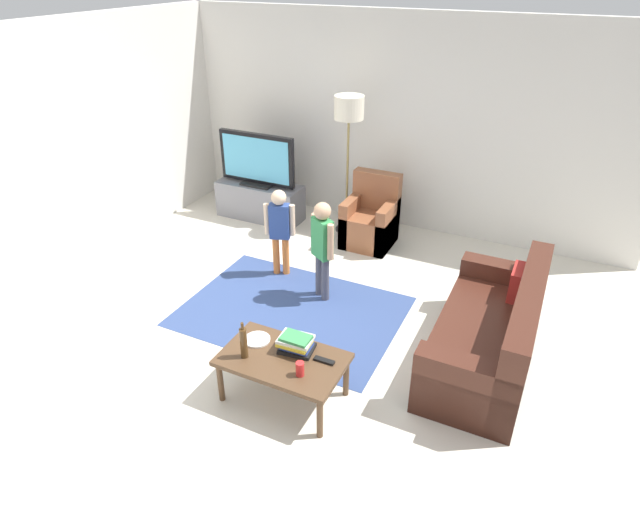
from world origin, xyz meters
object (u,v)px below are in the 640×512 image
object	(u,v)px
plate	(257,339)
armchair	(371,221)
coffee_table	(283,362)
bottle	(244,343)
tv	(257,160)
soda_can	(300,369)
tv_stand	(260,201)
book_stack	(296,343)
couch	(494,337)
child_near_tv	(280,225)
child_center	(322,242)
floor_lamp	(349,115)
tv_remote	(324,361)

from	to	relation	value
plate	armchair	bearing A→B (deg)	91.10
coffee_table	bottle	bearing A→B (deg)	-156.80
tv	soda_can	bearing A→B (deg)	-53.78
tv_stand	book_stack	xyz separation A→B (m)	(2.07, -2.83, 0.25)
couch	bottle	xyz separation A→B (m)	(-1.75, -1.30, 0.27)
plate	book_stack	bearing A→B (deg)	3.98
armchair	couch	bearing A→B (deg)	-43.60
child_near_tv	child_center	xyz separation A→B (m)	(0.64, -0.24, 0.04)
child_center	child_near_tv	bearing A→B (deg)	159.36
armchair	floor_lamp	bearing A→B (deg)	155.61
soda_can	armchair	bearing A→B (deg)	100.71
coffee_table	bottle	xyz separation A→B (m)	(-0.28, -0.12, 0.19)
child_near_tv	coffee_table	size ratio (longest dim) A/B	1.03
tv_stand	armchair	distance (m)	1.66
coffee_table	plate	size ratio (longest dim) A/B	4.55
tv_remote	child_near_tv	bearing A→B (deg)	128.12
book_stack	coffee_table	bearing A→B (deg)	-114.12
tv_stand	plate	xyz separation A→B (m)	(1.72, -2.85, 0.18)
book_stack	plate	distance (m)	0.36
tv_stand	book_stack	size ratio (longest dim) A/B	4.01
armchair	bottle	xyz separation A→B (m)	(0.07, -3.03, 0.26)
armchair	bottle	distance (m)	3.05
child_near_tv	bottle	distance (m)	2.00
bottle	soda_can	xyz separation A→B (m)	(0.50, 0.00, -0.08)
couch	floor_lamp	world-z (taller)	floor_lamp
floor_lamp	coffee_table	xyz separation A→B (m)	(0.78, -3.11, -1.17)
bottle	plate	distance (m)	0.26
armchair	tv_remote	xyz separation A→B (m)	(0.67, -2.81, 0.13)
child_near_tv	plate	distance (m)	1.80
book_stack	tv_remote	xyz separation A→B (m)	(0.26, -0.02, -0.06)
child_near_tv	coffee_table	bearing A→B (deg)	-60.08
tv	coffee_table	xyz separation A→B (m)	(2.02, -2.93, -0.48)
child_near_tv	bottle	size ratio (longest dim) A/B	3.13
armchair	tv	bearing A→B (deg)	179.36
couch	coffee_table	world-z (taller)	couch
tv	coffee_table	world-z (taller)	tv
floor_lamp	child_near_tv	distance (m)	1.66
tv_remote	armchair	bearing A→B (deg)	102.75
tv	tv_remote	bearing A→B (deg)	-50.49
tv	floor_lamp	xyz separation A→B (m)	(1.24, 0.17, 0.70)
bottle	soda_can	bearing A→B (deg)	0.00
couch	armchair	xyz separation A→B (m)	(-1.82, 1.73, 0.01)
tv	floor_lamp	bearing A→B (deg)	7.93
book_stack	bottle	bearing A→B (deg)	-143.92
tv	child_center	world-z (taller)	tv
floor_lamp	tv_stand	bearing A→B (deg)	-173.02
tv_stand	tv_remote	world-z (taller)	tv_stand
armchair	coffee_table	bearing A→B (deg)	-83.07
coffee_table	book_stack	world-z (taller)	book_stack
couch	book_stack	xyz separation A→B (m)	(-1.41, -1.06, 0.20)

